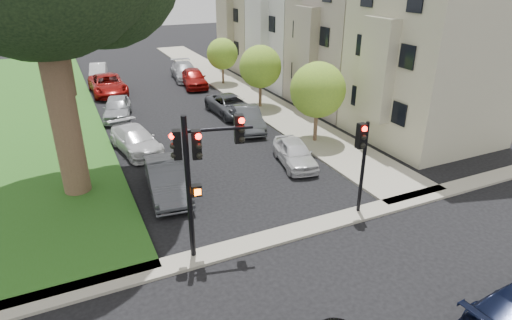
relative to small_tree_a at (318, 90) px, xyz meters
name	(u,v)px	position (x,y,z in m)	size (l,w,h in m)	color
ground	(316,264)	(-6.20, -9.93, -3.19)	(140.00, 140.00, 0.00)	black
grass_strip	(37,109)	(-15.20, 14.07, -3.13)	(8.00, 44.00, 0.12)	#295E1B
sidewalk_right	(234,86)	(0.55, 14.07, -3.13)	(3.50, 44.00, 0.12)	#A39986
sidewalk_cross	(288,233)	(-6.20, -7.93, -3.13)	(60.00, 1.00, 0.12)	#A39986
house_a	(436,20)	(6.25, -1.93, 3.74)	(7.70, 7.55, 15.97)	#9E9B84
house_b	(354,9)	(6.25, 5.57, 3.74)	(7.70, 7.55, 15.97)	gray
house_c	(299,2)	(6.25, 13.07, 3.74)	(7.70, 7.55, 15.97)	silver
small_tree_a	(318,90)	(0.00, 0.00, 0.00)	(3.20, 3.20, 4.80)	brown
small_tree_b	(260,67)	(0.00, 7.62, -0.13)	(3.07, 3.07, 4.60)	brown
small_tree_c	(222,54)	(0.00, 15.31, -0.49)	(2.71, 2.71, 4.07)	brown
traffic_signal_main	(199,162)	(-9.58, -7.70, 0.52)	(2.64, 0.76, 5.39)	black
traffic_signal_secondary	(362,152)	(-2.83, -7.74, -0.33)	(0.51, 0.41, 4.11)	black
car_parked_0	(295,153)	(-2.71, -2.30, -2.52)	(1.58, 3.94, 1.34)	silver
car_parked_1	(248,119)	(-2.76, 3.72, -2.47)	(1.54, 4.41, 1.45)	#3F4247
car_parked_2	(230,105)	(-2.61, 7.03, -2.51)	(2.26, 4.91, 1.36)	#3F4247
car_parked_3	(194,78)	(-2.64, 15.56, -2.39)	(1.90, 4.72, 1.61)	maroon
car_parked_4	(185,71)	(-2.54, 18.59, -2.42)	(2.16, 5.31, 1.54)	#999BA0
car_parked_5	(167,179)	(-9.64, -2.68, -2.42)	(1.65, 4.72, 1.56)	#3F4247
car_parked_6	(136,140)	(-9.97, 3.09, -2.51)	(1.91, 4.70, 1.36)	silver
car_parked_7	(117,108)	(-10.01, 9.58, -2.45)	(1.77, 4.39, 1.50)	#999BA0
car_parked_8	(108,85)	(-9.75, 16.37, -2.41)	(2.62, 5.68, 1.58)	maroon
car_parked_9	(98,71)	(-9.82, 22.53, -2.52)	(1.43, 4.09, 1.35)	silver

